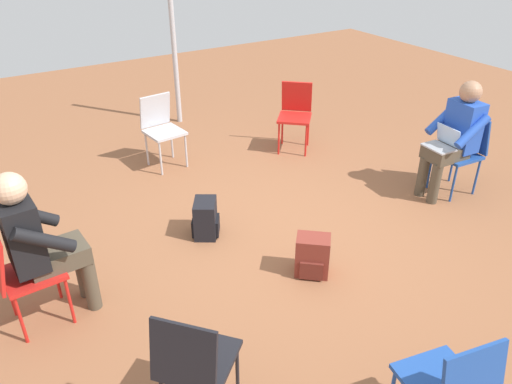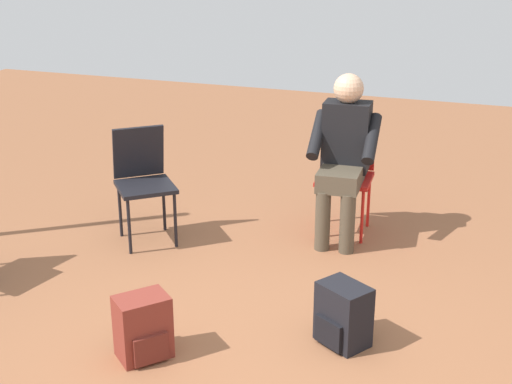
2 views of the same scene
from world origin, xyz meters
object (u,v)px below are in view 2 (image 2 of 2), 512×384
at_px(chair_north, 347,169).
at_px(person_in_black, 344,150).
at_px(backpack_near_laptop_user, 343,318).
at_px(chair_northwest, 143,176).
at_px(backpack_by_empty_chair, 143,330).

relative_size(chair_north, person_in_black, 0.69).
height_order(person_in_black, backpack_near_laptop_user, person_in_black).
height_order(chair_northwest, person_in_black, person_in_black).
bearing_deg(chair_north, backpack_by_empty_chair, 70.32).
xyz_separation_m(chair_northwest, person_in_black, (1.39, 0.52, 0.20)).
bearing_deg(backpack_by_empty_chair, person_in_black, 72.38).
height_order(chair_north, backpack_near_laptop_user, chair_north).
bearing_deg(chair_northwest, backpack_by_empty_chair, 76.81).
bearing_deg(backpack_near_laptop_user, backpack_by_empty_chair, -153.02).
xyz_separation_m(person_in_black, backpack_near_laptop_user, (0.37, -1.46, -0.54)).
xyz_separation_m(chair_northwest, chair_north, (1.38, 0.69, 0.00)).
bearing_deg(person_in_black, backpack_by_empty_chair, 68.76).
height_order(chair_northwest, backpack_near_laptop_user, chair_northwest).
bearing_deg(chair_north, person_in_black, 90.00).
height_order(chair_northwest, chair_north, same).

